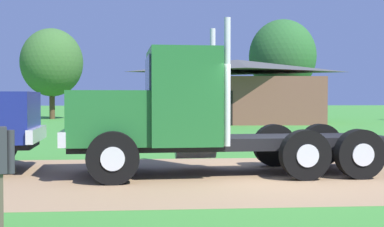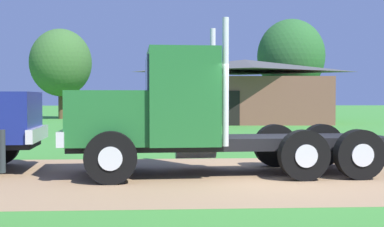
% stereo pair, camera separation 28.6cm
% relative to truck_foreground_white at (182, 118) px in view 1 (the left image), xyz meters
% --- Properties ---
extents(ground_plane, '(200.00, 200.00, 0.00)m').
position_rel_truck_foreground_white_xyz_m(ground_plane, '(2.02, -0.32, -1.32)').
color(ground_plane, '#3D8532').
extents(dirt_track, '(120.00, 6.71, 0.01)m').
position_rel_truck_foreground_white_xyz_m(dirt_track, '(2.02, -0.32, -1.31)').
color(dirt_track, '#9E7C57').
rests_on(dirt_track, ground_plane).
extents(truck_foreground_white, '(7.55, 2.94, 3.49)m').
position_rel_truck_foreground_white_xyz_m(truck_foreground_white, '(0.00, 0.00, 0.00)').
color(truck_foreground_white, black).
rests_on(truck_foreground_white, ground_plane).
extents(shed_building, '(11.60, 7.82, 4.42)m').
position_rel_truck_foreground_white_xyz_m(shed_building, '(5.29, 23.71, 0.81)').
color(shed_building, brown).
rests_on(shed_building, ground_plane).
extents(tree_mid, '(5.07, 5.07, 7.43)m').
position_rel_truck_foreground_white_xyz_m(tree_mid, '(-8.85, 31.16, 3.32)').
color(tree_mid, '#513823').
rests_on(tree_mid, ground_plane).
extents(tree_right, '(5.46, 5.46, 8.14)m').
position_rel_truck_foreground_white_xyz_m(tree_right, '(9.99, 29.50, 3.81)').
color(tree_right, '#513823').
rests_on(tree_right, ground_plane).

